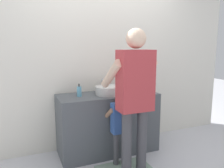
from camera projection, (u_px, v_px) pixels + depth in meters
ground_plane at (116, 160)px, 2.91m from camera, size 14.00×14.00×0.00m
back_wall at (100, 54)px, 3.25m from camera, size 4.40×0.08×2.70m
vanity_cabinet at (108, 123)px, 3.12m from camera, size 1.34×0.54×0.82m
sink_basin at (108, 90)px, 3.02m from camera, size 0.35×0.35×0.11m
faucet at (103, 86)px, 3.21m from camera, size 0.18×0.14×0.18m
toothbrush_cup at (134, 88)px, 3.16m from camera, size 0.07×0.07×0.21m
soap_bottle at (79, 91)px, 2.89m from camera, size 0.06×0.06×0.16m
child_toddler at (120, 122)px, 2.73m from camera, size 0.28×0.28×0.92m
adult_parent at (134, 90)px, 2.46m from camera, size 0.51×0.54×1.65m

